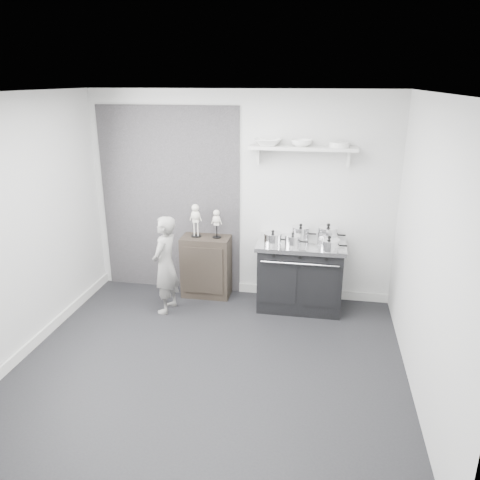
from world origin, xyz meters
name	(u,v)px	position (x,y,z in m)	size (l,w,h in m)	color
ground	(209,363)	(0.00, 0.00, 0.00)	(4.00, 4.00, 0.00)	black
room_shell	(200,208)	(-0.09, 0.15, 1.64)	(4.02, 3.62, 2.71)	silver
wall_shelf	(303,149)	(0.80, 1.68, 2.01)	(1.30, 0.26, 0.24)	silver
stove	(300,275)	(0.84, 1.48, 0.44)	(1.10, 0.69, 0.88)	black
side_cabinet	(207,266)	(-0.42, 1.61, 0.42)	(0.64, 0.37, 0.83)	black
child	(165,265)	(-0.81, 1.07, 0.63)	(0.46, 0.30, 1.25)	gray
pot_front_left	(273,238)	(0.49, 1.36, 0.95)	(0.31, 0.22, 0.18)	silver
pot_back_left	(301,233)	(0.82, 1.62, 0.96)	(0.32, 0.23, 0.20)	silver
pot_back_right	(328,234)	(1.16, 1.59, 0.97)	(0.35, 0.26, 0.23)	silver
pot_front_right	(329,244)	(1.17, 1.28, 0.95)	(0.34, 0.25, 0.17)	silver
pot_front_center	(293,240)	(0.74, 1.33, 0.95)	(0.28, 0.19, 0.17)	silver
skeleton_full	(196,218)	(-0.55, 1.61, 1.09)	(0.14, 0.09, 0.51)	beige
skeleton_torso	(217,222)	(-0.27, 1.61, 1.05)	(0.12, 0.08, 0.44)	beige
bowl_large	(268,142)	(0.37, 1.67, 2.08)	(0.34, 0.34, 0.08)	white
bowl_small	(302,143)	(0.78, 1.67, 2.08)	(0.25, 0.25, 0.08)	white
plate_stack	(339,145)	(1.23, 1.67, 2.07)	(0.24, 0.24, 0.06)	silver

